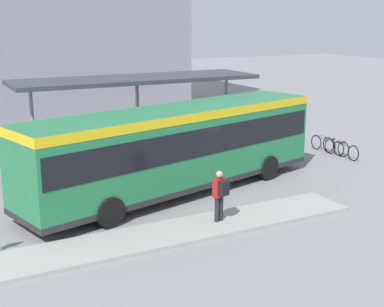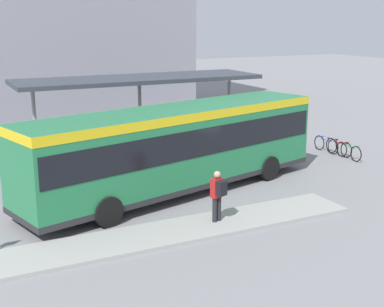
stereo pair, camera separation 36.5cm
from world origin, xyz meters
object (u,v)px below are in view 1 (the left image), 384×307
Objects in this scene: city_bus at (177,144)px; pedestrian_waiting at (220,193)px; bicycle_green at (346,151)px; bicycle_blue at (323,144)px; potted_planter_near_shelter at (222,146)px; bicycle_red at (336,147)px.

pedestrian_waiting is at bearing -108.94° from city_bus.
bicycle_blue is at bearing -176.09° from bicycle_green.
bicycle_blue is at bearing -11.27° from potted_planter_near_shelter.
city_bus is 7.29× the size of bicycle_green.
bicycle_green is 0.99× the size of bicycle_blue.
bicycle_red is 1.01× the size of bicycle_blue.
pedestrian_waiting reaches higher than potted_planter_near_shelter.
city_bus is 7.11× the size of bicycle_red.
potted_planter_near_shelter is at bearing 26.53° from city_bus.
city_bus is 7.19× the size of bicycle_blue.
potted_planter_near_shelter is at bearing -113.55° from bicycle_green.
city_bus is 5.27m from potted_planter_near_shelter.
city_bus reaches higher than bicycle_red.
bicycle_blue is (-0.11, 0.75, -0.00)m from bicycle_red.
pedestrian_waiting is at bearing -121.24° from potted_planter_near_shelter.
bicycle_red is 1.39× the size of potted_planter_near_shelter.
bicycle_red is at bearing -77.03° from pedestrian_waiting.
city_bus is at bearing 104.63° from bicycle_blue.
city_bus is at bearing -81.75° from bicycle_green.
bicycle_red reaches higher than bicycle_blue.
pedestrian_waiting is 0.94× the size of bicycle_blue.
bicycle_red is 0.76m from bicycle_blue.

